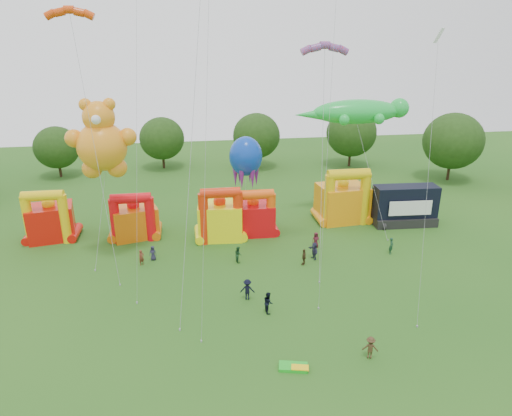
{
  "coord_description": "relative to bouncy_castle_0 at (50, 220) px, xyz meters",
  "views": [
    {
      "loc": [
        -4.18,
        -22.22,
        21.54
      ],
      "look_at": [
        2.07,
        18.0,
        6.43
      ],
      "focal_mm": 32.0,
      "sensor_mm": 36.0,
      "label": 1
    }
  ],
  "objects": [
    {
      "name": "ground",
      "position": [
        19.85,
        -28.59,
        -2.36
      ],
      "size": [
        160.0,
        160.0,
        0.0
      ],
      "primitive_type": "plane",
      "color": "#1F5217",
      "rests_on": "ground"
    },
    {
      "name": "tree_ring",
      "position": [
        18.66,
        -27.97,
        3.9
      ],
      "size": [
        124.07,
        126.18,
        12.07
      ],
      "color": "#352314",
      "rests_on": "ground"
    },
    {
      "name": "bouncy_castle_0",
      "position": [
        0.0,
        0.0,
        0.0
      ],
      "size": [
        5.5,
        4.73,
        6.2
      ],
      "color": "red",
      "rests_on": "ground"
    },
    {
      "name": "bouncy_castle_1",
      "position": [
        9.32,
        -0.78,
        -0.2
      ],
      "size": [
        5.75,
        5.05,
        5.67
      ],
      "color": "#D95E0B",
      "rests_on": "ground"
    },
    {
      "name": "bouncy_castle_2",
      "position": [
        19.03,
        -2.68,
        0.09
      ],
      "size": [
        5.19,
        4.29,
        6.43
      ],
      "color": "#FFF10D",
      "rests_on": "ground"
    },
    {
      "name": "bouncy_castle_3",
      "position": [
        22.96,
        -1.86,
        -0.17
      ],
      "size": [
        4.93,
        4.01,
        5.74
      ],
      "color": "red",
      "rests_on": "ground"
    },
    {
      "name": "bouncy_castle_4",
      "position": [
        34.59,
        0.4,
        0.32
      ],
      "size": [
        6.19,
        5.17,
        7.1
      ],
      "color": "orange",
      "rests_on": "ground"
    },
    {
      "name": "stage_trailer",
      "position": [
        41.7,
        -1.93,
        0.03
      ],
      "size": [
        7.77,
        3.27,
        4.97
      ],
      "color": "black",
      "rests_on": "ground"
    },
    {
      "name": "teddy_bear_kite",
      "position": [
        7.48,
        -6.3,
        8.12
      ],
      "size": [
        6.66,
        5.25,
        16.53
      ],
      "color": "orange",
      "rests_on": "ground"
    },
    {
      "name": "gecko_kite",
      "position": [
        36.98,
        1.05,
        7.23
      ],
      "size": [
        14.63,
        12.27,
        14.77
      ],
      "color": "green",
      "rests_on": "ground"
    },
    {
      "name": "octopus_kite",
      "position": [
        22.5,
        1.35,
        4.07
      ],
      "size": [
        3.97,
        7.38,
        10.83
      ],
      "color": "#0B38B3",
      "rests_on": "ground"
    },
    {
      "name": "parafoil_kites",
      "position": [
        15.66,
        -12.64,
        10.62
      ],
      "size": [
        27.01,
        15.07,
        28.97
      ],
      "color": "red",
      "rests_on": "ground"
    },
    {
      "name": "diamond_kites",
      "position": [
        22.04,
        -16.28,
        12.62
      ],
      "size": [
        24.99,
        13.61,
        38.23
      ],
      "color": "red",
      "rests_on": "ground"
    },
    {
      "name": "folded_kite_bundle",
      "position": [
        22.26,
        -25.68,
        -2.22
      ],
      "size": [
        2.18,
        1.46,
        0.31
      ],
      "color": "green",
      "rests_on": "ground"
    },
    {
      "name": "spectator_0",
      "position": [
        11.66,
        -7.16,
        -1.58
      ],
      "size": [
        0.86,
        0.66,
        1.57
      ],
      "primitive_type": "imported",
      "rotation": [
        0.0,
        0.0,
        -0.23
      ],
      "color": "#242239",
      "rests_on": "ground"
    },
    {
      "name": "spectator_1",
      "position": [
        10.58,
        -8.09,
        -1.55
      ],
      "size": [
        0.71,
        0.68,
        1.63
      ],
      "primitive_type": "imported",
      "rotation": [
        0.0,
        0.0,
        0.67
      ],
      "color": "maroon",
      "rests_on": "ground"
    },
    {
      "name": "spectator_2",
      "position": [
        20.33,
        -8.94,
        -1.5
      ],
      "size": [
        0.8,
        0.94,
        1.71
      ],
      "primitive_type": "imported",
      "rotation": [
        0.0,
        0.0,
        1.77
      ],
      "color": "#1B4422",
      "rests_on": "ground"
    },
    {
      "name": "spectator_3",
      "position": [
        20.28,
        -16.2,
        -1.39
      ],
      "size": [
        1.38,
        0.98,
        1.94
      ],
      "primitive_type": "imported",
      "rotation": [
        0.0,
        0.0,
        2.92
      ],
      "color": "black",
      "rests_on": "ground"
    },
    {
      "name": "spectator_4",
      "position": [
        26.84,
        -10.56,
        -1.5
      ],
      "size": [
        0.89,
        1.08,
        1.72
      ],
      "primitive_type": "imported",
      "rotation": [
        0.0,
        0.0,
        4.16
      ],
      "color": "#45311B",
      "rests_on": "ground"
    },
    {
      "name": "spectator_5",
      "position": [
        28.21,
        -9.45,
        -1.45
      ],
      "size": [
        0.9,
        1.78,
        1.83
      ],
      "primitive_type": "imported",
      "rotation": [
        0.0,
        0.0,
        4.94
      ],
      "color": "#292945",
      "rests_on": "ground"
    },
    {
      "name": "spectator_6",
      "position": [
        29.16,
        -6.77,
        -1.48
      ],
      "size": [
        0.91,
        0.63,
        1.77
      ],
      "primitive_type": "imported",
      "rotation": [
        0.0,
        0.0,
        6.36
      ],
      "color": "#4D1622",
      "rests_on": "ground"
    },
    {
      "name": "spectator_7",
      "position": [
        36.65,
        -9.54,
        -1.44
      ],
      "size": [
        0.71,
        0.8,
        1.84
      ],
      "primitive_type": "imported",
      "rotation": [
        0.0,
        0.0,
        1.06
      ],
      "color": "#193F28",
      "rests_on": "ground"
    },
    {
      "name": "spectator_8",
      "position": [
        21.73,
        -18.49,
        -1.42
      ],
      "size": [
        0.8,
        0.98,
        1.88
      ],
      "primitive_type": "imported",
      "rotation": [
        0.0,
        0.0,
        1.67
      ],
      "color": "black",
      "rests_on": "ground"
    },
    {
      "name": "spectator_9",
      "position": [
        27.88,
        -25.38,
        -1.49
      ],
      "size": [
        1.28,
        0.97,
        1.75
      ],
      "primitive_type": "imported",
      "rotation": [
        0.0,
        0.0,
        2.82
      ],
      "color": "#422E1A",
      "rests_on": "ground"
    }
  ]
}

